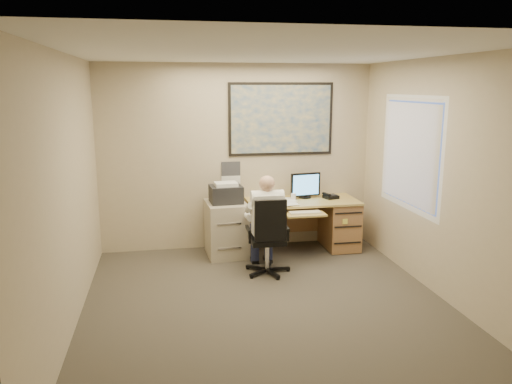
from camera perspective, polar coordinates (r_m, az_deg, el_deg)
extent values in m
cube|color=#3D382F|center=(5.58, 1.47, -13.15)|extent=(4.00, 4.50, 0.00)
cube|color=white|center=(5.07, 1.64, 15.70)|extent=(4.00, 4.50, 0.00)
cube|color=#BDAD8F|center=(7.34, -2.15, 3.98)|extent=(4.00, 0.00, 2.70)
cube|color=#BDAD8F|center=(3.07, 10.46, -7.66)|extent=(4.00, 0.00, 2.70)
cube|color=#BDAD8F|center=(5.13, -20.85, -0.29)|extent=(0.00, 4.50, 2.70)
cube|color=#BDAD8F|center=(5.91, 20.89, 1.23)|extent=(0.00, 4.50, 2.70)
cube|color=tan|center=(7.28, 5.35, -1.06)|extent=(1.60, 0.75, 0.03)
cube|color=#A37142|center=(7.55, 9.51, -3.64)|extent=(0.45, 0.70, 0.70)
cube|color=#A37142|center=(7.21, -0.70, -4.23)|extent=(0.04, 0.70, 0.70)
cube|color=#A37142|center=(7.67, 4.61, -2.56)|extent=(1.55, 0.03, 0.55)
cylinder|color=black|center=(7.44, 5.61, -0.59)|extent=(0.18, 0.18, 0.02)
cube|color=black|center=(7.38, 5.68, 0.85)|extent=(0.46, 0.11, 0.35)
cube|color=#52A1E0|center=(7.36, 5.73, 0.81)|extent=(0.40, 0.07, 0.30)
cube|color=tan|center=(6.85, 5.63, -2.53)|extent=(0.55, 0.30, 0.02)
cube|color=beige|center=(6.85, 5.64, -2.34)|extent=(0.43, 0.14, 0.02)
cube|color=black|center=(7.44, 8.54, -0.55)|extent=(0.24, 0.22, 0.05)
cylinder|color=silver|center=(7.12, 2.74, -0.49)|extent=(0.08, 0.08, 0.17)
cylinder|color=white|center=(7.29, 4.30, -0.52)|extent=(0.08, 0.08, 0.10)
cube|color=white|center=(7.17, 1.90, -1.02)|extent=(0.60, 0.56, 0.02)
cube|color=#1E4C93|center=(7.39, 2.89, 8.31)|extent=(1.56, 0.03, 1.06)
cube|color=white|center=(7.36, -2.89, 1.86)|extent=(0.28, 0.01, 0.42)
cube|color=#B1A58F|center=(7.14, -3.41, -4.20)|extent=(0.59, 0.69, 0.77)
cube|color=black|center=(7.02, -3.46, -0.24)|extent=(0.46, 0.41, 0.24)
cube|color=white|center=(6.97, -3.45, 0.90)|extent=(0.32, 0.26, 0.05)
cylinder|color=silver|center=(6.49, 1.28, -7.22)|extent=(0.06, 0.06, 0.38)
cube|color=black|center=(6.43, 1.29, -5.47)|extent=(0.44, 0.44, 0.07)
cube|color=black|center=(6.14, 1.75, -3.29)|extent=(0.40, 0.06, 0.52)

